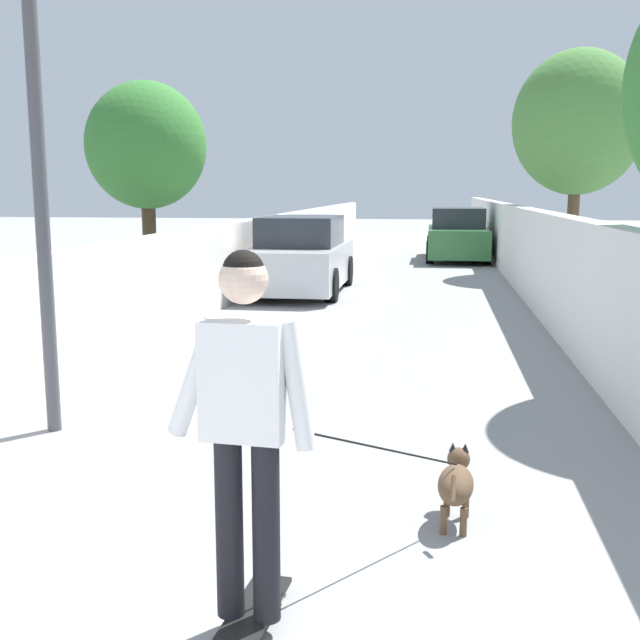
{
  "coord_description": "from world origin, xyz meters",
  "views": [
    {
      "loc": [
        -0.64,
        -0.96,
        2.08
      ],
      "look_at": [
        5.64,
        -0.04,
        1.0
      ],
      "focal_mm": 43.25,
      "sensor_mm": 36.0,
      "label": 1
    }
  ],
  "objects_px": {
    "lamp_post": "(32,50)",
    "dog": "(455,482)",
    "car_far": "(457,236)",
    "car_near": "(301,257)",
    "tree_right_far": "(578,123)",
    "person_skateboarder": "(246,407)",
    "tree_left_near": "(146,147)",
    "skateboard": "(249,619)"
  },
  "relations": [
    {
      "from": "tree_right_far",
      "to": "dog",
      "type": "relative_size",
      "value": 3.17
    },
    {
      "from": "tree_left_near",
      "to": "skateboard",
      "type": "xyz_separation_m",
      "value": [
        -10.36,
        -4.36,
        -2.77
      ]
    },
    {
      "from": "tree_left_near",
      "to": "skateboard",
      "type": "relative_size",
      "value": 4.91
    },
    {
      "from": "car_far",
      "to": "tree_left_near",
      "type": "bearing_deg",
      "value": 148.62
    },
    {
      "from": "tree_left_near",
      "to": "skateboard",
      "type": "distance_m",
      "value": 11.58
    },
    {
      "from": "tree_left_near",
      "to": "dog",
      "type": "distance_m",
      "value": 10.78
    },
    {
      "from": "tree_left_near",
      "to": "car_far",
      "type": "distance_m",
      "value": 11.52
    },
    {
      "from": "person_skateboarder",
      "to": "car_far",
      "type": "xyz_separation_m",
      "value": [
        20.03,
        -1.54,
        -0.39
      ]
    },
    {
      "from": "person_skateboarder",
      "to": "car_near",
      "type": "distance_m",
      "value": 12.27
    },
    {
      "from": "skateboard",
      "to": "tree_left_near",
      "type": "bearing_deg",
      "value": 22.8
    },
    {
      "from": "person_skateboarder",
      "to": "car_near",
      "type": "height_order",
      "value": "person_skateboarder"
    },
    {
      "from": "lamp_post",
      "to": "tree_left_near",
      "type": "bearing_deg",
      "value": 14.36
    },
    {
      "from": "tree_right_far",
      "to": "car_far",
      "type": "xyz_separation_m",
      "value": [
        3.67,
        2.65,
        -2.92
      ]
    },
    {
      "from": "tree_right_far",
      "to": "dog",
      "type": "xyz_separation_m",
      "value": [
        -15.0,
        3.2,
        -3.37
      ]
    },
    {
      "from": "lamp_post",
      "to": "tree_right_far",
      "type": "bearing_deg",
      "value": -26.0
    },
    {
      "from": "tree_left_near",
      "to": "dog",
      "type": "height_order",
      "value": "tree_left_near"
    },
    {
      "from": "lamp_post",
      "to": "skateboard",
      "type": "height_order",
      "value": "lamp_post"
    },
    {
      "from": "tree_right_far",
      "to": "lamp_post",
      "type": "relative_size",
      "value": 1.14
    },
    {
      "from": "tree_right_far",
      "to": "lamp_post",
      "type": "distance_m",
      "value": 15.09
    },
    {
      "from": "dog",
      "to": "tree_right_far",
      "type": "bearing_deg",
      "value": -12.03
    },
    {
      "from": "dog",
      "to": "car_far",
      "type": "distance_m",
      "value": 18.68
    },
    {
      "from": "skateboard",
      "to": "car_far",
      "type": "relative_size",
      "value": 0.19
    },
    {
      "from": "lamp_post",
      "to": "dog",
      "type": "xyz_separation_m",
      "value": [
        -1.44,
        -3.42,
        -2.91
      ]
    },
    {
      "from": "tree_right_far",
      "to": "tree_left_near",
      "type": "bearing_deg",
      "value": 125.06
    },
    {
      "from": "tree_left_near",
      "to": "car_far",
      "type": "bearing_deg",
      "value": -31.38
    },
    {
      "from": "tree_right_far",
      "to": "lamp_post",
      "type": "height_order",
      "value": "tree_right_far"
    },
    {
      "from": "tree_right_far",
      "to": "car_far",
      "type": "bearing_deg",
      "value": 35.89
    },
    {
      "from": "skateboard",
      "to": "person_skateboarder",
      "type": "distance_m",
      "value": 1.04
    },
    {
      "from": "tree_right_far",
      "to": "person_skateboarder",
      "type": "height_order",
      "value": "tree_right_far"
    },
    {
      "from": "skateboard",
      "to": "car_near",
      "type": "distance_m",
      "value": 12.28
    },
    {
      "from": "person_skateboarder",
      "to": "car_far",
      "type": "bearing_deg",
      "value": -4.39
    },
    {
      "from": "person_skateboarder",
      "to": "car_far",
      "type": "distance_m",
      "value": 20.09
    },
    {
      "from": "tree_left_near",
      "to": "lamp_post",
      "type": "distance_m",
      "value": 7.81
    },
    {
      "from": "tree_left_near",
      "to": "person_skateboarder",
      "type": "xyz_separation_m",
      "value": [
        -10.36,
        -4.36,
        -1.73
      ]
    },
    {
      "from": "tree_right_far",
      "to": "car_near",
      "type": "xyz_separation_m",
      "value": [
        -4.24,
        6.01,
        -2.93
      ]
    },
    {
      "from": "dog",
      "to": "car_far",
      "type": "bearing_deg",
      "value": -1.67
    },
    {
      "from": "tree_left_near",
      "to": "dog",
      "type": "bearing_deg",
      "value": -149.25
    },
    {
      "from": "lamp_post",
      "to": "car_near",
      "type": "relative_size",
      "value": 1.13
    },
    {
      "from": "car_far",
      "to": "car_near",
      "type": "bearing_deg",
      "value": 156.97
    },
    {
      "from": "tree_right_far",
      "to": "lamp_post",
      "type": "xyz_separation_m",
      "value": [
        -13.56,
        6.61,
        -0.45
      ]
    },
    {
      "from": "lamp_post",
      "to": "car_far",
      "type": "height_order",
      "value": "lamp_post"
    },
    {
      "from": "person_skateboarder",
      "to": "car_near",
      "type": "bearing_deg",
      "value": 8.54
    }
  ]
}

